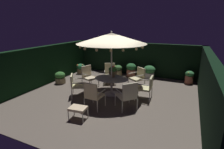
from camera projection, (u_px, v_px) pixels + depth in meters
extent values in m
cube|color=#61574C|center=(110.00, 95.00, 7.36)|extent=(7.49, 7.37, 0.02)
cube|color=black|center=(135.00, 59.00, 10.19)|extent=(7.49, 0.30, 1.87)
cube|color=black|center=(44.00, 66.00, 8.51)|extent=(0.30, 7.37, 1.87)
cube|color=black|center=(208.00, 86.00, 5.68)|extent=(0.30, 7.37, 1.87)
cylinder|color=silver|center=(112.00, 94.00, 7.45)|extent=(0.64, 0.64, 0.03)
cylinder|color=silver|center=(112.00, 86.00, 7.35)|extent=(0.09, 0.09, 0.69)
ellipsoid|color=#9BA5A8|center=(112.00, 78.00, 7.25)|extent=(1.46, 1.15, 0.03)
cylinder|color=silver|center=(112.00, 68.00, 7.12)|extent=(0.06, 0.06, 2.31)
cone|color=beige|center=(112.00, 38.00, 6.78)|extent=(2.79, 2.79, 0.41)
sphere|color=silver|center=(112.00, 32.00, 6.71)|extent=(0.07, 0.07, 0.07)
sphere|color=#F9DB8C|center=(143.00, 48.00, 6.42)|extent=(0.10, 0.10, 0.10)
sphere|color=#F9DB8C|center=(143.00, 46.00, 6.87)|extent=(0.10, 0.10, 0.10)
sphere|color=#F9DB8C|center=(139.00, 45.00, 7.26)|extent=(0.10, 0.10, 0.10)
sphere|color=#F9DB8C|center=(132.00, 44.00, 7.70)|extent=(0.10, 0.10, 0.10)
sphere|color=#F9DB8C|center=(122.00, 43.00, 7.98)|extent=(0.10, 0.10, 0.10)
sphere|color=#F9DB8C|center=(112.00, 43.00, 8.06)|extent=(0.10, 0.10, 0.10)
sphere|color=#F9DB8C|center=(103.00, 43.00, 8.00)|extent=(0.10, 0.10, 0.10)
sphere|color=#F9DB8C|center=(93.00, 43.00, 7.76)|extent=(0.10, 0.10, 0.10)
sphere|color=#F9DB8C|center=(86.00, 44.00, 7.40)|extent=(0.10, 0.10, 0.10)
sphere|color=#F9DB8C|center=(80.00, 46.00, 6.89)|extent=(0.10, 0.10, 0.10)
sphere|color=#F9DB8C|center=(80.00, 47.00, 6.50)|extent=(0.10, 0.10, 0.10)
sphere|color=#F9DB8C|center=(85.00, 49.00, 6.08)|extent=(0.10, 0.10, 0.10)
sphere|color=#F9DB8C|center=(97.00, 50.00, 5.77)|extent=(0.10, 0.10, 0.10)
sphere|color=#F9DB8C|center=(111.00, 51.00, 5.67)|extent=(0.10, 0.10, 0.10)
sphere|color=#F9DB8C|center=(123.00, 50.00, 5.73)|extent=(0.10, 0.10, 0.10)
sphere|color=#F9DB8C|center=(136.00, 49.00, 6.00)|extent=(0.10, 0.10, 0.10)
cylinder|color=#816648|center=(113.00, 76.00, 7.37)|extent=(0.15, 0.15, 0.13)
cylinder|color=olive|center=(113.00, 73.00, 7.33)|extent=(0.34, 0.34, 0.14)
ellipsoid|color=#336E34|center=(113.00, 69.00, 7.29)|extent=(0.36, 0.36, 0.22)
sphere|color=red|center=(113.00, 67.00, 7.27)|extent=(0.13, 0.13, 0.13)
cylinder|color=silver|center=(135.00, 96.00, 6.74)|extent=(0.04, 0.04, 0.43)
cylinder|color=silver|center=(138.00, 90.00, 7.30)|extent=(0.04, 0.04, 0.43)
cylinder|color=silver|center=(149.00, 98.00, 6.55)|extent=(0.04, 0.04, 0.43)
cylinder|color=silver|center=(152.00, 92.00, 7.11)|extent=(0.04, 0.04, 0.43)
cube|color=beige|center=(144.00, 88.00, 6.86)|extent=(0.60, 0.64, 0.07)
cube|color=beige|center=(151.00, 83.00, 6.69)|extent=(0.10, 0.60, 0.45)
cylinder|color=silver|center=(143.00, 85.00, 6.51)|extent=(0.55, 0.07, 0.04)
cylinder|color=silver|center=(145.00, 80.00, 7.07)|extent=(0.55, 0.07, 0.04)
cylinder|color=beige|center=(135.00, 87.00, 7.73)|extent=(0.04, 0.04, 0.43)
cylinder|color=beige|center=(128.00, 83.00, 8.17)|extent=(0.04, 0.04, 0.43)
cylinder|color=beige|center=(145.00, 84.00, 8.01)|extent=(0.04, 0.04, 0.43)
cylinder|color=beige|center=(137.00, 81.00, 8.45)|extent=(0.04, 0.04, 0.43)
cube|color=beige|center=(137.00, 79.00, 8.02)|extent=(0.74, 0.74, 0.07)
cube|color=beige|center=(141.00, 72.00, 8.08)|extent=(0.47, 0.34, 0.45)
cylinder|color=beige|center=(141.00, 76.00, 7.73)|extent=(0.32, 0.46, 0.04)
cylinder|color=beige|center=(133.00, 73.00, 8.17)|extent=(0.32, 0.46, 0.04)
cylinder|color=silver|center=(116.00, 81.00, 8.47)|extent=(0.04, 0.04, 0.41)
cylinder|color=silver|center=(105.00, 81.00, 8.44)|extent=(0.04, 0.04, 0.41)
cylinder|color=silver|center=(115.00, 78.00, 8.97)|extent=(0.04, 0.04, 0.41)
cylinder|color=silver|center=(105.00, 78.00, 8.94)|extent=(0.04, 0.04, 0.41)
cube|color=beige|center=(110.00, 75.00, 8.63)|extent=(0.71, 0.70, 0.07)
cube|color=beige|center=(110.00, 68.00, 8.79)|extent=(0.49, 0.29, 0.53)
cylinder|color=silver|center=(115.00, 71.00, 8.59)|extent=(0.27, 0.47, 0.04)
cylinder|color=silver|center=(105.00, 71.00, 8.56)|extent=(0.27, 0.47, 0.04)
cylinder|color=silver|center=(99.00, 82.00, 8.30)|extent=(0.04, 0.04, 0.40)
cylinder|color=silver|center=(90.00, 86.00, 7.89)|extent=(0.04, 0.04, 0.40)
cylinder|color=silver|center=(91.00, 80.00, 8.65)|extent=(0.04, 0.04, 0.40)
cylinder|color=silver|center=(82.00, 83.00, 8.24)|extent=(0.04, 0.04, 0.40)
cube|color=beige|center=(90.00, 78.00, 8.21)|extent=(0.68, 0.70, 0.07)
cube|color=beige|center=(86.00, 71.00, 8.29)|extent=(0.23, 0.54, 0.52)
cylinder|color=silver|center=(95.00, 72.00, 8.35)|extent=(0.51, 0.19, 0.04)
cylinder|color=silver|center=(85.00, 75.00, 7.94)|extent=(0.51, 0.19, 0.04)
cylinder|color=silver|center=(86.00, 88.00, 7.53)|extent=(0.04, 0.04, 0.43)
cylinder|color=silver|center=(86.00, 93.00, 6.95)|extent=(0.04, 0.04, 0.43)
cylinder|color=silver|center=(73.00, 89.00, 7.46)|extent=(0.04, 0.04, 0.43)
cylinder|color=silver|center=(72.00, 94.00, 6.88)|extent=(0.04, 0.04, 0.43)
cube|color=beige|center=(79.00, 85.00, 7.13)|extent=(0.78, 0.79, 0.07)
cube|color=beige|center=(72.00, 80.00, 7.03)|extent=(0.36, 0.52, 0.43)
cylinder|color=silver|center=(79.00, 79.00, 7.36)|extent=(0.47, 0.32, 0.04)
cylinder|color=silver|center=(78.00, 83.00, 6.79)|extent=(0.47, 0.32, 0.04)
cylinder|color=silver|center=(93.00, 98.00, 6.56)|extent=(0.04, 0.04, 0.42)
cylinder|color=silver|center=(105.00, 100.00, 6.34)|extent=(0.04, 0.04, 0.42)
cylinder|color=silver|center=(84.00, 104.00, 6.07)|extent=(0.04, 0.04, 0.42)
cylinder|color=silver|center=(97.00, 107.00, 5.85)|extent=(0.04, 0.04, 0.42)
cube|color=beige|center=(95.00, 96.00, 6.14)|extent=(0.54, 0.57, 0.07)
cube|color=beige|center=(90.00, 91.00, 5.82)|extent=(0.51, 0.07, 0.51)
cylinder|color=silver|center=(88.00, 90.00, 6.19)|extent=(0.05, 0.54, 0.04)
cylinder|color=silver|center=(101.00, 92.00, 5.97)|extent=(0.05, 0.54, 0.04)
cylinder|color=silver|center=(115.00, 100.00, 6.34)|extent=(0.04, 0.04, 0.42)
cylinder|color=silver|center=(129.00, 98.00, 6.55)|extent=(0.04, 0.04, 0.42)
cylinder|color=silver|center=(122.00, 107.00, 5.80)|extent=(0.04, 0.04, 0.42)
cylinder|color=silver|center=(137.00, 105.00, 6.01)|extent=(0.04, 0.04, 0.42)
cube|color=beige|center=(126.00, 96.00, 6.10)|extent=(0.82, 0.82, 0.07)
cube|color=beige|center=(130.00, 91.00, 5.76)|extent=(0.43, 0.44, 0.54)
cylinder|color=silver|center=(119.00, 91.00, 5.93)|extent=(0.44, 0.42, 0.04)
cylinder|color=silver|center=(134.00, 89.00, 6.14)|extent=(0.44, 0.42, 0.04)
cylinder|color=silver|center=(74.00, 111.00, 5.69)|extent=(0.03, 0.03, 0.33)
cylinder|color=silver|center=(88.00, 113.00, 5.54)|extent=(0.03, 0.03, 0.33)
cylinder|color=silver|center=(68.00, 116.00, 5.37)|extent=(0.03, 0.03, 0.33)
cylinder|color=silver|center=(83.00, 118.00, 5.22)|extent=(0.03, 0.03, 0.33)
cube|color=beige|center=(78.00, 108.00, 5.40)|extent=(0.57, 0.44, 0.08)
cylinder|color=#A6664D|center=(131.00, 73.00, 9.93)|extent=(0.51, 0.51, 0.40)
ellipsoid|color=#26622F|center=(131.00, 67.00, 9.83)|extent=(0.57, 0.57, 0.40)
sphere|color=orange|center=(135.00, 66.00, 9.76)|extent=(0.07, 0.07, 0.07)
sphere|color=orange|center=(133.00, 64.00, 9.98)|extent=(0.10, 0.10, 0.10)
sphere|color=orange|center=(128.00, 66.00, 9.88)|extent=(0.07, 0.07, 0.07)
sphere|color=orange|center=(130.00, 67.00, 9.71)|extent=(0.09, 0.09, 0.09)
cylinder|color=silver|center=(149.00, 76.00, 9.53)|extent=(0.51, 0.51, 0.33)
ellipsoid|color=#2B6934|center=(149.00, 70.00, 9.43)|extent=(0.64, 0.64, 0.45)
sphere|color=#B44680|center=(154.00, 69.00, 9.30)|extent=(0.09, 0.09, 0.09)
sphere|color=#B53982|center=(153.00, 68.00, 9.54)|extent=(0.08, 0.08, 0.08)
sphere|color=#B82D7D|center=(149.00, 67.00, 9.57)|extent=(0.10, 0.10, 0.10)
sphere|color=#C04184|center=(146.00, 68.00, 9.49)|extent=(0.07, 0.07, 0.07)
sphere|color=#B53C7F|center=(147.00, 69.00, 9.32)|extent=(0.11, 0.11, 0.11)
sphere|color=#A92D76|center=(151.00, 70.00, 9.24)|extent=(0.06, 0.06, 0.06)
cylinder|color=#897250|center=(81.00, 71.00, 10.50)|extent=(0.46, 0.46, 0.30)
ellipsoid|color=#276E3F|center=(81.00, 67.00, 10.42)|extent=(0.48, 0.48, 0.34)
sphere|color=#EC8E44|center=(82.00, 65.00, 10.30)|extent=(0.10, 0.10, 0.10)
sphere|color=#D88943|center=(80.00, 65.00, 10.50)|extent=(0.08, 0.08, 0.08)
sphere|color=#E28C43|center=(78.00, 65.00, 10.26)|extent=(0.10, 0.10, 0.10)
cylinder|color=#817452|center=(60.00, 80.00, 8.77)|extent=(0.51, 0.51, 0.29)
ellipsoid|color=#33702E|center=(60.00, 75.00, 8.69)|extent=(0.51, 0.51, 0.35)
sphere|color=#E05768|center=(62.00, 74.00, 8.61)|extent=(0.08, 0.08, 0.08)
sphere|color=#DF5174|center=(63.00, 74.00, 8.78)|extent=(0.09, 0.09, 0.09)
sphere|color=#DB4B68|center=(59.00, 75.00, 8.79)|extent=(0.10, 0.10, 0.10)
sphere|color=#DC5E78|center=(57.00, 73.00, 8.62)|extent=(0.06, 0.06, 0.06)
sphere|color=#E34666|center=(59.00, 74.00, 8.53)|extent=(0.10, 0.10, 0.10)
cylinder|color=olive|center=(118.00, 73.00, 10.17)|extent=(0.47, 0.47, 0.30)
ellipsoid|color=#386A33|center=(118.00, 68.00, 10.09)|extent=(0.47, 0.47, 0.33)
sphere|color=#E6D24B|center=(120.00, 67.00, 9.99)|extent=(0.07, 0.07, 0.07)
sphere|color=#F9C150|center=(119.00, 67.00, 10.26)|extent=(0.09, 0.09, 0.09)
sphere|color=#EBDB4C|center=(115.00, 66.00, 10.08)|extent=(0.09, 0.09, 0.09)
sphere|color=#EECA56|center=(117.00, 67.00, 9.94)|extent=(0.08, 0.08, 0.08)
cylinder|color=#AA5D4A|center=(189.00, 80.00, 8.70)|extent=(0.39, 0.39, 0.40)
ellipsoid|color=#31733D|center=(190.00, 74.00, 8.61)|extent=(0.42, 0.42, 0.29)
sphere|color=#F1BC54|center=(193.00, 74.00, 8.56)|extent=(0.08, 0.08, 0.08)
sphere|color=#ECC159|center=(189.00, 72.00, 8.68)|extent=(0.10, 0.10, 0.10)
sphere|color=yellow|center=(189.00, 73.00, 8.48)|extent=(0.07, 0.07, 0.07)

